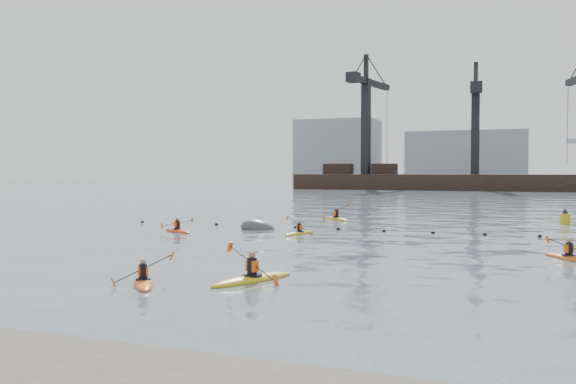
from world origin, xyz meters
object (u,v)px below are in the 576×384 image
(kayaker_1, at_px, (252,278))
(kayaker_5, at_px, (336,218))
(kayaker_3, at_px, (299,233))
(nav_buoy, at_px, (565,219))
(mooring_buoy, at_px, (258,229))
(kayaker_2, at_px, (177,230))
(kayaker_0, at_px, (143,281))
(kayaker_4, at_px, (569,257))

(kayaker_1, height_order, kayaker_5, kayaker_5)
(kayaker_3, height_order, nav_buoy, nav_buoy)
(kayaker_1, relative_size, kayaker_5, 1.21)
(kayaker_3, relative_size, mooring_buoy, 1.22)
(kayaker_1, xyz_separation_m, kayaker_2, (-11.43, 13.77, -0.01))
(kayaker_0, relative_size, kayaker_4, 0.90)
(kayaker_5, distance_m, mooring_buoy, 9.64)
(kayaker_2, relative_size, nav_buoy, 2.37)
(kayaker_2, relative_size, kayaker_3, 1.04)
(kayaker_2, xyz_separation_m, mooring_buoy, (4.04, 3.33, -0.10))
(kayaker_0, xyz_separation_m, mooring_buoy, (-4.21, 18.90, -0.09))
(kayaker_2, height_order, kayaker_5, kayaker_5)
(kayaker_2, distance_m, mooring_buoy, 5.23)
(kayaker_3, xyz_separation_m, nav_buoy, (15.27, 13.21, 0.30))
(kayaker_4, distance_m, kayaker_5, 22.82)
(kayaker_3, bearing_deg, kayaker_2, -153.89)
(nav_buoy, bearing_deg, kayaker_3, -139.14)
(kayaker_4, xyz_separation_m, kayaker_5, (-15.42, 16.81, 0.01))
(kayaker_2, height_order, kayaker_4, kayaker_4)
(kayaker_2, bearing_deg, kayaker_1, -107.13)
(kayaker_0, relative_size, kayaker_3, 0.95)
(kayaker_0, xyz_separation_m, kayaker_5, (-1.73, 28.22, 0.01))
(kayaker_4, xyz_separation_m, nav_buoy, (0.90, 18.86, 0.29))
(kayaker_5, relative_size, nav_buoy, 2.35)
(kayaker_3, height_order, kayaker_5, kayaker_5)
(kayaker_0, relative_size, kayaker_5, 0.92)
(kayaker_5, bearing_deg, kayaker_1, -125.31)
(kayaker_2, distance_m, nav_buoy, 27.15)
(nav_buoy, bearing_deg, kayaker_1, -111.85)
(kayaker_1, bearing_deg, mooring_buoy, 136.51)
(kayaker_0, bearing_deg, kayaker_2, 80.76)
(kayaker_4, xyz_separation_m, mooring_buoy, (-17.90, 7.50, -0.10))
(kayaker_1, distance_m, kayaker_2, 17.90)
(kayaker_5, height_order, mooring_buoy, kayaker_5)
(kayaker_0, relative_size, kayaker_2, 0.92)
(kayaker_0, distance_m, kayaker_3, 17.07)
(kayaker_2, distance_m, kayaker_5, 14.22)
(kayaker_0, height_order, kayaker_5, kayaker_5)
(nav_buoy, bearing_deg, kayaker_5, -172.87)
(kayaker_3, height_order, mooring_buoy, kayaker_3)
(mooring_buoy, bearing_deg, kayaker_4, -22.73)
(kayaker_1, xyz_separation_m, kayaker_5, (-4.92, 26.41, -0.00))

